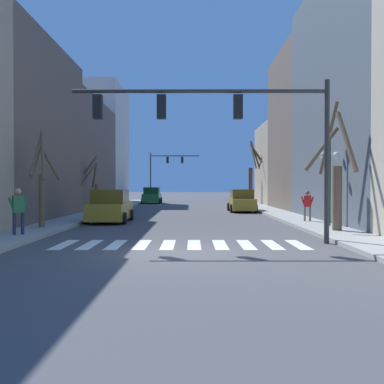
{
  "coord_description": "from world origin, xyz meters",
  "views": [
    {
      "loc": [
        0.38,
        -13.53,
        2.06
      ],
      "look_at": [
        0.39,
        20.66,
        1.54
      ],
      "focal_mm": 42.0,
      "sensor_mm": 36.0,
      "label": 1
    }
  ],
  "objects": [
    {
      "name": "traffic_signal_near",
      "position": [
        1.61,
        2.24,
        4.36
      ],
      "size": [
        9.04,
        0.28,
        5.76
      ],
      "color": "#2D2D2D",
      "rests_on": "ground_plane"
    },
    {
      "name": "crosswalk_stripes",
      "position": [
        0.0,
        1.95,
        0.0
      ],
      "size": [
        8.55,
        2.6,
        0.01
      ],
      "color": "white",
      "rests_on": "ground_plane"
    },
    {
      "name": "street_tree_left_mid",
      "position": [
        -6.36,
        6.65,
        2.2
      ],
      "size": [
        0.93,
        2.23,
        4.41
      ],
      "color": "brown",
      "rests_on": "sidewalk_left"
    },
    {
      "name": "street_tree_right_near",
      "position": [
        -6.87,
        19.13,
        2.06
      ],
      "size": [
        1.7,
        2.02,
        4.03
      ],
      "color": "brown",
      "rests_on": "sidewalk_left"
    },
    {
      "name": "car_parked_left_mid",
      "position": [
        -4.19,
        37.4,
        0.84
      ],
      "size": [
        2.13,
        4.4,
        1.81
      ],
      "rotation": [
        0.0,
        0.0,
        1.57
      ],
      "color": "#236B38",
      "rests_on": "ground_plane"
    },
    {
      "name": "car_parked_right_near",
      "position": [
        -4.16,
        11.34,
        0.84
      ],
      "size": [
        2.18,
        4.42,
        1.81
      ],
      "rotation": [
        0.0,
        0.0,
        1.57
      ],
      "color": "#A38423",
      "rests_on": "ground_plane"
    },
    {
      "name": "building_row_right",
      "position": [
        10.46,
        13.9,
        6.43
      ],
      "size": [
        6.0,
        43.2,
        13.83
      ],
      "color": "#BCB299",
      "rests_on": "ground_plane"
    },
    {
      "name": "street_lamp_right_corner",
      "position": [
        6.86,
        7.6,
        3.27
      ],
      "size": [
        0.95,
        0.36,
        4.42
      ],
      "color": "#1E4C2D",
      "rests_on": "sidewalk_right"
    },
    {
      "name": "car_parked_right_far",
      "position": [
        4.24,
        21.25,
        0.81
      ],
      "size": [
        2.02,
        4.48,
        1.74
      ],
      "rotation": [
        0.0,
        0.0,
        1.57
      ],
      "color": "#A38423",
      "rests_on": "ground_plane"
    },
    {
      "name": "pedestrian_on_right_sidewalk",
      "position": [
        6.53,
        10.33,
        1.1
      ],
      "size": [
        0.7,
        0.26,
        1.61
      ],
      "rotation": [
        0.0,
        0.0,
        6.16
      ],
      "color": "#7A705B",
      "rests_on": "sidewalk_right"
    },
    {
      "name": "ground_plane",
      "position": [
        0.0,
        0.0,
        0.0
      ],
      "size": [
        240.0,
        240.0,
        0.0
      ],
      "primitive_type": "plane",
      "color": "#4C4C4F"
    },
    {
      "name": "street_tree_left_near",
      "position": [
        6.46,
        5.37,
        2.41
      ],
      "size": [
        1.73,
        3.21,
        5.49
      ],
      "color": "brown",
      "rests_on": "sidewalk_right"
    },
    {
      "name": "traffic_signal_far",
      "position": [
        -3.27,
        45.83,
        4.59
      ],
      "size": [
        6.55,
        0.28,
        6.34
      ],
      "color": "#2D2D2D",
      "rests_on": "ground_plane"
    },
    {
      "name": "pedestrian_on_left_sidewalk",
      "position": [
        -6.32,
        3.73,
        1.21
      ],
      "size": [
        0.67,
        0.54,
        1.79
      ],
      "rotation": [
        0.0,
        0.0,
        0.65
      ],
      "color": "#282D47",
      "rests_on": "sidewalk_left"
    },
    {
      "name": "building_row_left",
      "position": [
        -10.46,
        18.89,
        5.42
      ],
      "size": [
        6.0,
        48.36,
        13.13
      ],
      "color": "tan",
      "rests_on": "ground_plane"
    },
    {
      "name": "street_tree_right_far",
      "position": [
        6.65,
        32.86,
        3.11
      ],
      "size": [
        1.88,
        3.51,
        6.53
      ],
      "color": "#473828",
      "rests_on": "sidewalk_right"
    }
  ]
}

